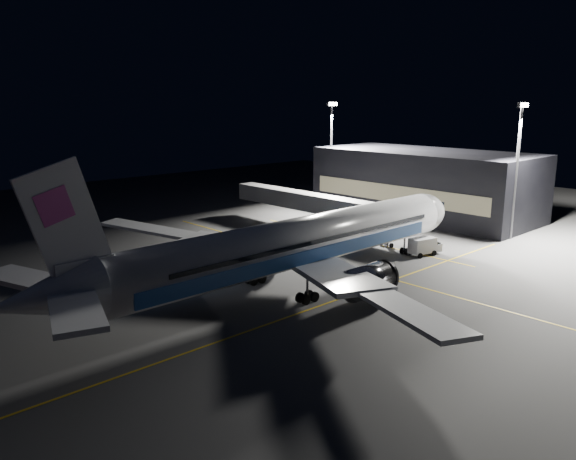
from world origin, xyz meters
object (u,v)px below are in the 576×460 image
(floodlight_mast_north, at_px, (331,145))
(safety_cone_a, at_px, (305,268))
(safety_cone_b, at_px, (260,251))
(floodlight_mast_south, at_px, (518,159))
(jet_bridge, at_px, (319,204))
(baggage_tug, at_px, (167,259))
(safety_cone_c, at_px, (202,265))
(service_truck, at_px, (425,246))
(airliner, at_px, (293,245))

(floodlight_mast_north, bearing_deg, safety_cone_a, -141.47)
(floodlight_mast_north, relative_size, safety_cone_b, 35.59)
(floodlight_mast_south, bearing_deg, jet_bridge, 126.79)
(baggage_tug, xyz_separation_m, safety_cone_c, (2.86, -3.70, -0.51))
(baggage_tug, xyz_separation_m, safety_cone_b, (12.68, -3.70, -0.55))
(service_truck, distance_m, safety_cone_b, 22.90)
(service_truck, xyz_separation_m, baggage_tug, (-28.83, 19.91, -0.49))
(floodlight_mast_south, distance_m, safety_cone_c, 49.66)
(floodlight_mast_south, distance_m, safety_cone_b, 41.26)
(safety_cone_a, bearing_deg, safety_cone_c, 130.95)
(safety_cone_c, bearing_deg, safety_cone_a, -49.05)
(jet_bridge, relative_size, floodlight_mast_south, 1.66)
(floodlight_mast_north, bearing_deg, floodlight_mast_south, -90.00)
(baggage_tug, height_order, safety_cone_c, baggage_tug)
(airliner, xyz_separation_m, floodlight_mast_south, (41.08, -6.01, 7.21))
(floodlight_mast_north, relative_size, safety_cone_c, 31.72)
(jet_bridge, bearing_deg, service_truck, -89.58)
(floodlight_mast_north, bearing_deg, baggage_tug, -162.98)
(floodlight_mast_north, xyz_separation_m, safety_cone_b, (-34.00, -17.99, -12.08))
(safety_cone_c, bearing_deg, floodlight_mast_south, -24.55)
(safety_cone_a, bearing_deg, service_truck, -19.75)
(safety_cone_a, bearing_deg, safety_cone_b, 83.46)
(floodlight_mast_south, xyz_separation_m, safety_cone_a, (-35.15, 10.01, -12.06))
(airliner, height_order, baggage_tug, airliner)
(floodlight_mast_south, bearing_deg, safety_cone_a, 164.10)
(jet_bridge, bearing_deg, safety_cone_c, -171.07)
(floodlight_mast_north, bearing_deg, service_truck, -117.57)
(jet_bridge, height_order, floodlight_mast_north, floodlight_mast_north)
(baggage_tug, bearing_deg, safety_cone_a, -59.12)
(jet_bridge, bearing_deg, airliner, -141.96)
(service_truck, height_order, safety_cone_b, service_truck)
(service_truck, xyz_separation_m, safety_cone_c, (-25.97, 16.21, -1.00))
(floodlight_mast_south, bearing_deg, safety_cone_b, 149.52)
(floodlight_mast_north, xyz_separation_m, baggage_tug, (-46.68, -14.29, -11.53))
(safety_cone_a, distance_m, safety_cone_c, 13.24)
(airliner, distance_m, safety_cone_a, 8.64)
(baggage_tug, bearing_deg, service_truck, -43.85)
(airliner, xyz_separation_m, safety_cone_c, (-2.75, 14.00, -4.84))
(airliner, distance_m, safety_cone_b, 16.43)
(floodlight_mast_south, height_order, safety_cone_a, floodlight_mast_south)
(airliner, height_order, floodlight_mast_north, floodlight_mast_north)
(jet_bridge, relative_size, baggage_tug, 12.34)
(baggage_tug, height_order, safety_cone_b, baggage_tug)
(airliner, bearing_deg, baggage_tug, 107.58)
(safety_cone_b, bearing_deg, safety_cone_a, -96.54)
(floodlight_mast_north, bearing_deg, safety_cone_c, -157.69)
(floodlight_mast_south, bearing_deg, service_truck, 167.97)
(service_truck, bearing_deg, baggage_tug, 156.87)
(floodlight_mast_north, height_order, service_truck, floodlight_mast_north)
(floodlight_mast_north, relative_size, baggage_tug, 7.43)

